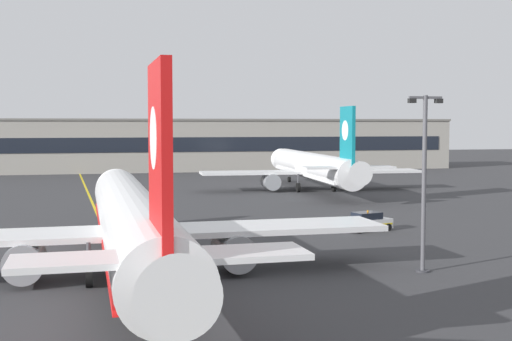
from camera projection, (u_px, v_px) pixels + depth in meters
taxiway_centreline at (109, 240)px, 54.92m from camera, size 10.69×179.72×0.01m
airliner_foreground at (132, 222)px, 41.21m from camera, size 32.10×41.46×11.65m
airliner_background at (313, 167)px, 95.26m from camera, size 31.38×40.48×11.36m
apron_lamp_post at (424, 180)px, 42.68m from camera, size 2.24×0.90×11.09m
service_car_second at (367, 222)px, 59.54m from camera, size 4.52×2.89×1.79m
safety_cone_by_nose_gear at (138, 231)px, 57.59m from camera, size 0.44×0.44×0.55m
terminal_building at (151, 145)px, 135.41m from camera, size 123.39×12.40×10.32m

